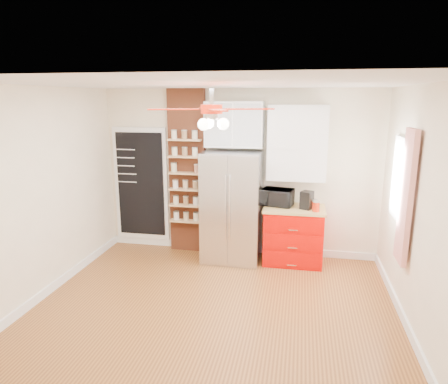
% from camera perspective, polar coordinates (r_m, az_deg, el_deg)
% --- Properties ---
extents(floor, '(4.50, 4.50, 0.00)m').
position_cam_1_polar(floor, '(5.14, -1.57, -16.43)').
color(floor, '#935A25').
rests_on(floor, ground).
extents(ceiling, '(4.50, 4.50, 0.00)m').
position_cam_1_polar(ceiling, '(4.47, -1.80, 15.22)').
color(ceiling, white).
rests_on(ceiling, wall_back).
extents(wall_back, '(4.50, 0.02, 2.70)m').
position_cam_1_polar(wall_back, '(6.54, 2.15, 2.72)').
color(wall_back, '#FAECC9').
rests_on(wall_back, floor).
extents(wall_front, '(4.50, 0.02, 2.70)m').
position_cam_1_polar(wall_front, '(2.82, -10.79, -12.08)').
color(wall_front, '#FAECC9').
rests_on(wall_front, floor).
extents(wall_left, '(0.02, 4.00, 2.70)m').
position_cam_1_polar(wall_left, '(5.56, -24.95, -0.43)').
color(wall_left, '#FAECC9').
rests_on(wall_left, floor).
extents(wall_right, '(0.02, 4.00, 2.70)m').
position_cam_1_polar(wall_right, '(4.69, 26.25, -2.92)').
color(wall_right, '#FAECC9').
rests_on(wall_right, floor).
extents(chalkboard, '(0.95, 0.05, 1.95)m').
position_cam_1_polar(chalkboard, '(7.02, -11.76, 1.08)').
color(chalkboard, white).
rests_on(chalkboard, wall_back).
extents(brick_pillar, '(0.60, 0.16, 2.70)m').
position_cam_1_polar(brick_pillar, '(6.65, -5.22, 2.84)').
color(brick_pillar, brown).
rests_on(brick_pillar, floor).
extents(fridge, '(0.90, 0.70, 1.75)m').
position_cam_1_polar(fridge, '(6.30, 1.15, -2.12)').
color(fridge, silver).
rests_on(fridge, floor).
extents(upper_glass_cabinet, '(0.90, 0.35, 0.70)m').
position_cam_1_polar(upper_glass_cabinet, '(6.28, 1.51, 9.64)').
color(upper_glass_cabinet, white).
rests_on(upper_glass_cabinet, wall_back).
extents(red_cabinet, '(0.94, 0.64, 0.90)m').
position_cam_1_polar(red_cabinet, '(6.39, 9.85, -6.07)').
color(red_cabinet, '#C80500').
rests_on(red_cabinet, floor).
extents(upper_shelf_unit, '(0.90, 0.30, 1.15)m').
position_cam_1_polar(upper_shelf_unit, '(6.25, 10.41, 6.87)').
color(upper_shelf_unit, white).
rests_on(upper_shelf_unit, wall_back).
extents(window, '(0.04, 0.75, 1.05)m').
position_cam_1_polar(window, '(5.50, 23.90, 1.66)').
color(window, white).
rests_on(window, wall_right).
extents(curtain, '(0.06, 0.40, 1.55)m').
position_cam_1_polar(curtain, '(4.98, 24.58, -0.68)').
color(curtain, red).
rests_on(curtain, wall_right).
extents(ceiling_fan, '(1.40, 1.40, 0.44)m').
position_cam_1_polar(ceiling_fan, '(4.47, -1.77, 11.68)').
color(ceiling_fan, silver).
rests_on(ceiling_fan, ceiling).
extents(toaster_oven, '(0.53, 0.41, 0.26)m').
position_cam_1_polar(toaster_oven, '(6.31, 7.63, -0.75)').
color(toaster_oven, black).
rests_on(toaster_oven, red_cabinet).
extents(coffee_maker, '(0.22, 0.23, 0.27)m').
position_cam_1_polar(coffee_maker, '(6.20, 11.73, -1.13)').
color(coffee_maker, black).
rests_on(coffee_maker, red_cabinet).
extents(canister_left, '(0.10, 0.10, 0.14)m').
position_cam_1_polar(canister_left, '(6.09, 13.01, -2.07)').
color(canister_left, '#AF1F09').
rests_on(canister_left, red_cabinet).
extents(canister_right, '(0.10, 0.10, 0.13)m').
position_cam_1_polar(canister_right, '(6.25, 12.74, -1.73)').
color(canister_right, red).
rests_on(canister_right, red_cabinet).
extents(pantry_jar_oats, '(0.12, 0.12, 0.14)m').
position_cam_1_polar(pantry_jar_oats, '(6.58, -7.16, 3.49)').
color(pantry_jar_oats, beige).
rests_on(pantry_jar_oats, brick_pillar).
extents(pantry_jar_beans, '(0.09, 0.09, 0.13)m').
position_cam_1_polar(pantry_jar_beans, '(6.44, -3.94, 3.30)').
color(pantry_jar_beans, '#99654D').
rests_on(pantry_jar_beans, brick_pillar).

